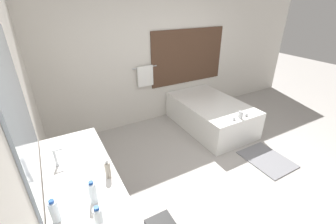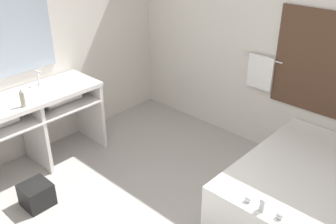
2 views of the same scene
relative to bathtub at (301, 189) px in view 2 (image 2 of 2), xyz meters
name	(u,v)px [view 2 (image 2 of 2)]	position (x,y,z in m)	size (l,w,h in m)	color
wall_back_with_blinds	(294,46)	(-0.68, 0.89, 1.05)	(7.40, 0.13, 2.70)	silver
vanity_counter	(34,114)	(-2.59, -1.25, 0.36)	(0.60, 1.57, 0.89)	white
sink_faucet	(38,78)	(-2.76, -1.04, 0.68)	(0.09, 0.04, 0.18)	silver
bathtub	(301,189)	(0.00, 0.00, 0.00)	(1.05, 1.70, 0.65)	white
soap_dispenser	(22,99)	(-2.38, -1.44, 0.68)	(0.05, 0.05, 0.19)	gray
waste_bin	(37,195)	(-1.97, -1.66, -0.17)	(0.28, 0.28, 0.24)	black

